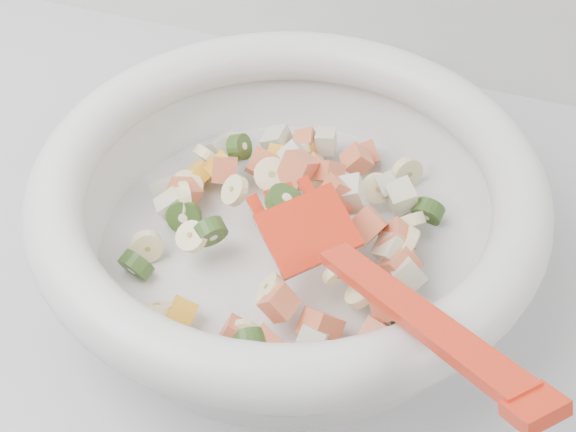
% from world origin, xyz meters
% --- Properties ---
extents(mixing_bowl, '(0.38, 0.37, 0.15)m').
position_xyz_m(mixing_bowl, '(0.09, 1.45, 0.96)').
color(mixing_bowl, silver).
rests_on(mixing_bowl, counter).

